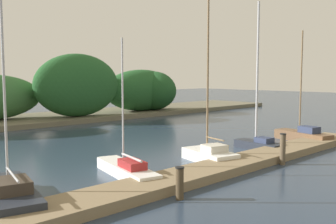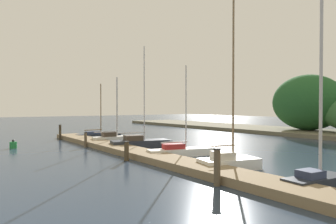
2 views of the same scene
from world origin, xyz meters
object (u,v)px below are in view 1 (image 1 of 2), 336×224
object	(u,v)px
sailboat_6	(302,135)
sailboat_4	(209,153)
mooring_piling_2	(180,183)
sailboat_3	(125,169)
sailboat_2	(9,192)
mooring_piling_3	(283,149)
sailboat_5	(258,140)

from	to	relation	value
sailboat_6	sailboat_4	bearing A→B (deg)	101.86
mooring_piling_2	sailboat_3	bearing A→B (deg)	81.28
sailboat_3	sailboat_6	distance (m)	12.70
sailboat_4	sailboat_6	distance (m)	8.30
sailboat_3	sailboat_6	size ratio (longest dim) A/B	0.82
sailboat_2	mooring_piling_3	size ratio (longest dim) A/B	5.18
sailboat_5	sailboat_4	bearing A→B (deg)	97.79
sailboat_6	sailboat_5	bearing A→B (deg)	98.26
mooring_piling_3	sailboat_3	bearing A→B (deg)	152.38
sailboat_2	mooring_piling_2	distance (m)	5.29
sailboat_5	sailboat_6	bearing A→B (deg)	-89.35
sailboat_2	sailboat_6	size ratio (longest dim) A/B	1.10
sailboat_2	mooring_piling_3	world-z (taller)	sailboat_2
sailboat_2	mooring_piling_3	bearing A→B (deg)	-92.81
sailboat_4	sailboat_6	bearing A→B (deg)	-78.22
sailboat_2	sailboat_6	distance (m)	17.31
sailboat_4	sailboat_5	xyz separation A→B (m)	(4.19, 0.10, 0.11)
sailboat_4	mooring_piling_3	xyz separation A→B (m)	(1.87, -2.69, 0.29)
sailboat_5	mooring_piling_3	size ratio (longest dim) A/B	5.57
sailboat_5	mooring_piling_2	world-z (taller)	sailboat_5
sailboat_3	mooring_piling_3	xyz separation A→B (m)	(6.25, -3.27, 0.40)
mooring_piling_3	mooring_piling_2	bearing A→B (deg)	-178.14
sailboat_3	sailboat_5	distance (m)	8.59
sailboat_5	sailboat_6	world-z (taller)	sailboat_5
sailboat_3	sailboat_6	xyz separation A→B (m)	(12.67, -0.89, 0.10)
sailboat_3	sailboat_5	bearing A→B (deg)	-79.80
sailboat_2	sailboat_5	xyz separation A→B (m)	(13.20, -0.35, 0.15)
sailboat_5	mooring_piling_2	distance (m)	9.59
sailboat_5	mooring_piling_2	size ratio (longest dim) A/B	7.36
sailboat_5	mooring_piling_3	world-z (taller)	sailboat_5
sailboat_4	sailboat_2	bearing A→B (deg)	101.12
sailboat_6	sailboat_2	bearing A→B (deg)	101.52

